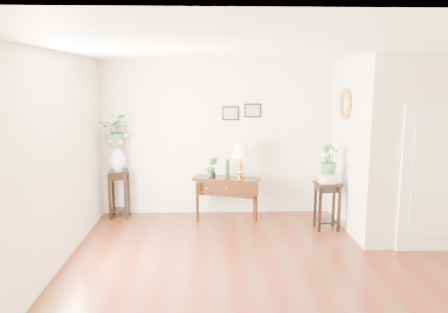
{
  "coord_description": "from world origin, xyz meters",
  "views": [
    {
      "loc": [
        -1.05,
        -5.13,
        2.41
      ],
      "look_at": [
        -0.82,
        1.3,
        1.31
      ],
      "focal_mm": 35.0,
      "sensor_mm": 36.0,
      "label": 1
    }
  ],
  "objects_px": {
    "console_table": "(226,199)",
    "table_lamp": "(241,158)",
    "plant_stand_a": "(119,194)",
    "plant_stand_b": "(327,205)"
  },
  "relations": [
    {
      "from": "plant_stand_a",
      "to": "plant_stand_b",
      "type": "bearing_deg",
      "value": -11.71
    },
    {
      "from": "console_table",
      "to": "table_lamp",
      "type": "height_order",
      "value": "table_lamp"
    },
    {
      "from": "plant_stand_a",
      "to": "table_lamp",
      "type": "bearing_deg",
      "value": -5.16
    },
    {
      "from": "table_lamp",
      "to": "plant_stand_a",
      "type": "relative_size",
      "value": 0.72
    },
    {
      "from": "plant_stand_a",
      "to": "plant_stand_b",
      "type": "height_order",
      "value": "plant_stand_a"
    },
    {
      "from": "console_table",
      "to": "plant_stand_b",
      "type": "relative_size",
      "value": 1.44
    },
    {
      "from": "console_table",
      "to": "table_lamp",
      "type": "xyz_separation_m",
      "value": [
        0.25,
        0.0,
        0.73
      ]
    },
    {
      "from": "table_lamp",
      "to": "plant_stand_a",
      "type": "bearing_deg",
      "value": 174.84
    },
    {
      "from": "plant_stand_a",
      "to": "plant_stand_b",
      "type": "relative_size",
      "value": 1.08
    },
    {
      "from": "console_table",
      "to": "plant_stand_a",
      "type": "distance_m",
      "value": 1.92
    }
  ]
}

